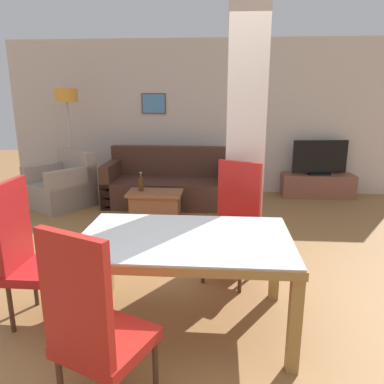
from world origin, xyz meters
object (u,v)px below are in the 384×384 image
(dining_table, at_px, (185,255))
(tv_screen, at_px, (320,158))
(coffee_table, at_px, (155,206))
(bottle, at_px, (141,184))
(dining_chair_head_left, at_px, (30,251))
(dining_chair_far_right, at_px, (234,220))
(tv_stand, at_px, (317,185))
(armchair, at_px, (63,187))
(floor_lamp, at_px, (67,106))
(dining_chair_near_left, at_px, (93,326))
(sofa, at_px, (169,185))

(dining_table, distance_m, tv_screen, 4.45)
(dining_table, bearing_deg, tv_screen, 63.59)
(coffee_table, bearing_deg, bottle, 172.07)
(dining_chair_head_left, xyz_separation_m, coffee_table, (0.56, 2.47, -0.37))
(dining_chair_head_left, height_order, tv_screen, dining_chair_head_left)
(dining_chair_far_right, bearing_deg, tv_stand, -92.36)
(dining_chair_head_left, bearing_deg, armchair, -161.00)
(tv_stand, height_order, tv_screen, tv_screen)
(armchair, height_order, tv_stand, armchair)
(tv_stand, xyz_separation_m, tv_screen, (0.00, 0.00, 0.49))
(dining_chair_head_left, xyz_separation_m, bottle, (0.36, 2.49, -0.05))
(bottle, bearing_deg, tv_stand, 27.70)
(coffee_table, distance_m, floor_lamp, 2.44)
(dining_chair_far_right, xyz_separation_m, bottle, (-1.26, 1.62, -0.05))
(bottle, xyz_separation_m, tv_screen, (2.84, 1.49, 0.16))
(bottle, bearing_deg, dining_chair_near_left, -82.26)
(dining_chair_far_right, height_order, sofa, dining_chair_far_right)
(floor_lamp, bearing_deg, armchair, -86.54)
(armchair, distance_m, tv_stand, 4.35)
(dining_table, bearing_deg, dining_chair_far_right, 65.44)
(floor_lamp, bearing_deg, dining_table, -57.45)
(sofa, bearing_deg, dining_chair_head_left, 79.43)
(floor_lamp, bearing_deg, dining_chair_head_left, -73.12)
(armchair, height_order, bottle, armchair)
(bottle, height_order, tv_screen, tv_screen)
(sofa, xyz_separation_m, bottle, (-0.28, -0.89, 0.23))
(dining_chair_head_left, distance_m, bottle, 2.52)
(dining_table, distance_m, sofa, 3.44)
(tv_stand, distance_m, tv_screen, 0.49)
(dining_chair_near_left, relative_size, dining_chair_far_right, 1.00)
(bottle, xyz_separation_m, floor_lamp, (-1.46, 1.14, 1.04))
(dining_chair_near_left, distance_m, tv_stand, 5.45)
(dining_chair_near_left, relative_size, bottle, 4.22)
(dining_chair_near_left, xyz_separation_m, coffee_table, (-0.26, 3.37, -0.37))
(coffee_table, bearing_deg, floor_lamp, 144.87)
(dining_chair_near_left, height_order, armchair, dining_chair_near_left)
(dining_chair_near_left, height_order, dining_chair_far_right, same)
(dining_table, bearing_deg, dining_chair_near_left, -113.75)
(armchair, relative_size, bottle, 4.33)
(dining_chair_head_left, xyz_separation_m, floor_lamp, (-1.10, 3.63, 0.99))
(dining_chair_far_right, height_order, tv_stand, dining_chair_far_right)
(dining_chair_near_left, relative_size, dining_chair_head_left, 1.00)
(armchair, bearing_deg, bottle, -168.10)
(dining_table, relative_size, coffee_table, 2.09)
(coffee_table, bearing_deg, dining_chair_head_left, -102.69)
(dining_chair_near_left, bearing_deg, armchair, 138.94)
(dining_chair_near_left, bearing_deg, dining_chair_far_right, 89.60)
(sofa, distance_m, tv_screen, 2.66)
(dining_chair_head_left, relative_size, coffee_table, 1.50)
(dining_chair_head_left, distance_m, sofa, 3.45)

